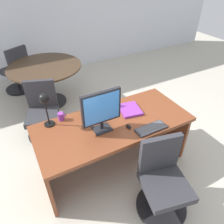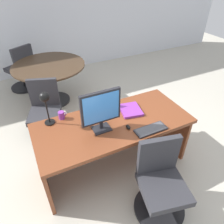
{
  "view_description": "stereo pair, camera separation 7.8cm",
  "coord_description": "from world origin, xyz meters",
  "px_view_note": "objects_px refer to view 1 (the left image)",
  "views": [
    {
      "loc": [
        -0.92,
        -1.66,
        2.27
      ],
      "look_at": [
        0.0,
        0.04,
        0.85
      ],
      "focal_mm": 33.42,
      "sensor_mm": 36.0,
      "label": 1
    },
    {
      "loc": [
        -0.85,
        -1.69,
        2.27
      ],
      "look_at": [
        0.0,
        0.04,
        0.85
      ],
      "focal_mm": 33.42,
      "sensor_mm": 36.0,
      "label": 2
    }
  ],
  "objects_px": {
    "laptop": "(96,107)",
    "meeting_chair_far": "(17,73)",
    "mouse": "(129,126)",
    "book": "(130,110)",
    "desk_lamp": "(45,103)",
    "coffee_mug": "(61,116)",
    "monitor": "(101,109)",
    "keyboard": "(151,128)",
    "meeting_chair_near": "(44,116)",
    "meeting_table": "(46,75)",
    "office_chair": "(162,184)",
    "desk": "(112,132)"
  },
  "relations": [
    {
      "from": "book",
      "to": "coffee_mug",
      "type": "bearing_deg",
      "value": 164.18
    },
    {
      "from": "book",
      "to": "meeting_table",
      "type": "xyz_separation_m",
      "value": [
        -0.63,
        1.81,
        -0.17
      ]
    },
    {
      "from": "laptop",
      "to": "meeting_chair_far",
      "type": "distance_m",
      "value": 2.53
    },
    {
      "from": "mouse",
      "to": "book",
      "type": "relative_size",
      "value": 0.23
    },
    {
      "from": "mouse",
      "to": "monitor",
      "type": "bearing_deg",
      "value": 157.2
    },
    {
      "from": "keyboard",
      "to": "book",
      "type": "relative_size",
      "value": 1.12
    },
    {
      "from": "book",
      "to": "mouse",
      "type": "bearing_deg",
      "value": -124.8
    },
    {
      "from": "laptop",
      "to": "mouse",
      "type": "height_order",
      "value": "laptop"
    },
    {
      "from": "laptop",
      "to": "coffee_mug",
      "type": "distance_m",
      "value": 0.43
    },
    {
      "from": "keyboard",
      "to": "coffee_mug",
      "type": "relative_size",
      "value": 3.78
    },
    {
      "from": "monitor",
      "to": "meeting_chair_near",
      "type": "height_order",
      "value": "monitor"
    },
    {
      "from": "monitor",
      "to": "keyboard",
      "type": "height_order",
      "value": "monitor"
    },
    {
      "from": "meeting_chair_far",
      "to": "desk_lamp",
      "type": "bearing_deg",
      "value": -87.61
    },
    {
      "from": "desk",
      "to": "book",
      "type": "height_order",
      "value": "book"
    },
    {
      "from": "monitor",
      "to": "laptop",
      "type": "height_order",
      "value": "monitor"
    },
    {
      "from": "office_chair",
      "to": "meeting_table",
      "type": "relative_size",
      "value": 0.68
    },
    {
      "from": "desk_lamp",
      "to": "monitor",
      "type": "bearing_deg",
      "value": -34.56
    },
    {
      "from": "desk",
      "to": "meeting_table",
      "type": "height_order",
      "value": "meeting_table"
    },
    {
      "from": "laptop",
      "to": "meeting_chair_near",
      "type": "bearing_deg",
      "value": 124.72
    },
    {
      "from": "monitor",
      "to": "mouse",
      "type": "xyz_separation_m",
      "value": [
        0.28,
        -0.12,
        -0.26
      ]
    },
    {
      "from": "coffee_mug",
      "to": "meeting_chair_near",
      "type": "relative_size",
      "value": 0.11
    },
    {
      "from": "keyboard",
      "to": "meeting_table",
      "type": "relative_size",
      "value": 0.29
    },
    {
      "from": "keyboard",
      "to": "meeting_chair_near",
      "type": "xyz_separation_m",
      "value": [
        -0.94,
        1.39,
        -0.41
      ]
    },
    {
      "from": "keyboard",
      "to": "desk_lamp",
      "type": "distance_m",
      "value": 1.19
    },
    {
      "from": "desk",
      "to": "desk_lamp",
      "type": "bearing_deg",
      "value": 160.03
    },
    {
      "from": "desk",
      "to": "desk_lamp",
      "type": "height_order",
      "value": "desk_lamp"
    },
    {
      "from": "laptop",
      "to": "keyboard",
      "type": "height_order",
      "value": "laptop"
    },
    {
      "from": "laptop",
      "to": "office_chair",
      "type": "distance_m",
      "value": 1.17
    },
    {
      "from": "monitor",
      "to": "office_chair",
      "type": "height_order",
      "value": "monitor"
    },
    {
      "from": "desk_lamp",
      "to": "book",
      "type": "height_order",
      "value": "desk_lamp"
    },
    {
      "from": "monitor",
      "to": "book",
      "type": "xyz_separation_m",
      "value": [
        0.47,
        0.16,
        -0.26
      ]
    },
    {
      "from": "meeting_chair_near",
      "to": "meeting_chair_far",
      "type": "xyz_separation_m",
      "value": [
        -0.14,
        1.61,
        0.05
      ]
    },
    {
      "from": "monitor",
      "to": "meeting_chair_far",
      "type": "bearing_deg",
      "value": 102.28
    },
    {
      "from": "desk_lamp",
      "to": "meeting_chair_near",
      "type": "bearing_deg",
      "value": 87.4
    },
    {
      "from": "laptop",
      "to": "meeting_chair_near",
      "type": "distance_m",
      "value": 1.06
    },
    {
      "from": "keyboard",
      "to": "meeting_chair_far",
      "type": "distance_m",
      "value": 3.21
    },
    {
      "from": "book",
      "to": "desk_lamp",
      "type": "bearing_deg",
      "value": 169.08
    },
    {
      "from": "book",
      "to": "meeting_chair_far",
      "type": "relative_size",
      "value": 0.35
    },
    {
      "from": "coffee_mug",
      "to": "meeting_chair_far",
      "type": "height_order",
      "value": "meeting_chair_far"
    },
    {
      "from": "laptop",
      "to": "mouse",
      "type": "xyz_separation_m",
      "value": [
        0.19,
        -0.46,
        -0.06
      ]
    },
    {
      "from": "desk_lamp",
      "to": "office_chair",
      "type": "xyz_separation_m",
      "value": [
        0.86,
        -1.04,
        -0.7
      ]
    },
    {
      "from": "desk_lamp",
      "to": "meeting_table",
      "type": "relative_size",
      "value": 0.33
    },
    {
      "from": "mouse",
      "to": "desk_lamp",
      "type": "bearing_deg",
      "value": 149.34
    },
    {
      "from": "desk",
      "to": "book",
      "type": "xyz_separation_m",
      "value": [
        0.29,
        0.06,
        0.2
      ]
    },
    {
      "from": "meeting_chair_far",
      "to": "desk",
      "type": "bearing_deg",
      "value": -73.71
    },
    {
      "from": "desk",
      "to": "monitor",
      "type": "relative_size",
      "value": 3.78
    },
    {
      "from": "keyboard",
      "to": "desk_lamp",
      "type": "relative_size",
      "value": 0.87
    },
    {
      "from": "desk",
      "to": "monitor",
      "type": "height_order",
      "value": "monitor"
    },
    {
      "from": "book",
      "to": "coffee_mug",
      "type": "distance_m",
      "value": 0.84
    },
    {
      "from": "mouse",
      "to": "book",
      "type": "xyz_separation_m",
      "value": [
        0.19,
        0.27,
        -0.0
      ]
    }
  ]
}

